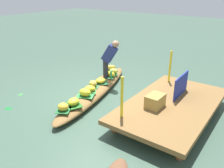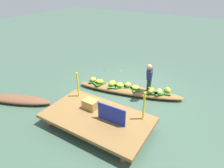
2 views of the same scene
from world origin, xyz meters
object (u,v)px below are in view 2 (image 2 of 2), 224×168
object	(u,v)px
banana_bunch_1	(168,90)
banana_bunch_6	(136,87)
banana_bunch_4	(112,83)
produce_crate	(90,104)
banana_bunch_0	(128,85)
water_bottle	(149,90)
vendor_boat	(129,90)
banana_bunch_2	(151,90)
market_banner	(111,114)
moored_boat	(16,99)
banana_bunch_3	(100,81)
banana_bunch_5	(159,91)
vendor_person	(149,76)
banana_bunch_7	(93,79)
banana_bunch_8	(120,85)

from	to	relation	value
banana_bunch_1	banana_bunch_6	world-z (taller)	banana_bunch_1
banana_bunch_4	produce_crate	bearing A→B (deg)	99.75
banana_bunch_0	water_bottle	xyz separation A→B (m)	(-0.87, -0.00, 0.02)
vendor_boat	produce_crate	distance (m)	2.07
banana_bunch_2	market_banner	size ratio (longest dim) A/B	0.35
vendor_boat	moored_boat	distance (m)	4.16
banana_bunch_2	banana_bunch_3	bearing A→B (deg)	11.20
banana_bunch_5	produce_crate	size ratio (longest dim) A/B	0.60
banana_bunch_6	market_banner	distance (m)	2.31
moored_boat	vendor_person	size ratio (longest dim) A/B	2.26
banana_bunch_6	water_bottle	bearing A→B (deg)	-179.33
water_bottle	market_banner	world-z (taller)	market_banner
vendor_boat	banana_bunch_2	bearing A→B (deg)	172.28
banana_bunch_0	produce_crate	world-z (taller)	produce_crate
banana_bunch_3	market_banner	xyz separation A→B (m)	(-1.75, 1.94, 0.30)
banana_bunch_7	produce_crate	xyz separation A→B (m)	(-1.17, 1.71, 0.18)
vendor_boat	banana_bunch_4	xyz separation A→B (m)	(0.64, 0.19, 0.22)
vendor_person	banana_bunch_5	bearing A→B (deg)	-161.38
water_bottle	banana_bunch_5	bearing A→B (deg)	-154.82
vendor_boat	water_bottle	bearing A→B (deg)	167.99
banana_bunch_6	banana_bunch_8	distance (m)	0.63
banana_bunch_2	banana_bunch_0	bearing A→B (deg)	4.31
moored_boat	banana_bunch_3	xyz separation A→B (m)	(-2.01, -2.40, 0.21)
vendor_person	market_banner	distance (m)	2.33
moored_boat	banana_bunch_8	size ratio (longest dim) A/B	8.91
vendor_person	vendor_boat	bearing A→B (deg)	4.53
banana_bunch_6	banana_bunch_7	bearing A→B (deg)	10.31
banana_bunch_0	market_banner	xyz separation A→B (m)	(-0.65, 2.27, 0.30)
moored_boat	banana_bunch_5	distance (m)	5.20
vendor_boat	banana_bunch_1	xyz separation A→B (m)	(-1.38, -0.45, 0.21)
banana_bunch_5	banana_bunch_8	world-z (taller)	banana_bunch_5
banana_bunch_5	produce_crate	distance (m)	2.66
banana_bunch_5	vendor_boat	bearing A→B (deg)	9.52
banana_bunch_2	banana_bunch_3	size ratio (longest dim) A/B	0.98
banana_bunch_0	vendor_person	size ratio (longest dim) A/B	0.19
banana_bunch_0	market_banner	world-z (taller)	market_banner
banana_bunch_5	vendor_person	size ratio (longest dim) A/B	0.23
banana_bunch_3	banana_bunch_2	bearing A→B (deg)	-168.80
banana_bunch_7	water_bottle	world-z (taller)	water_bottle
banana_bunch_3	banana_bunch_8	world-z (taller)	banana_bunch_3
moored_boat	banana_bunch_0	world-z (taller)	banana_bunch_0
water_bottle	vendor_person	bearing A→B (deg)	-31.48
vendor_boat	banana_bunch_0	distance (m)	0.23
banana_bunch_3	produce_crate	size ratio (longest dim) A/B	0.71
banana_bunch_3	banana_bunch_1	bearing A→B (deg)	-163.50
banana_bunch_1	moored_boat	bearing A→B (deg)	34.73
banana_bunch_1	banana_bunch_3	bearing A→B (deg)	16.50
banana_bunch_1	water_bottle	world-z (taller)	water_bottle
banana_bunch_3	banana_bunch_7	world-z (taller)	banana_bunch_7
produce_crate	banana_bunch_5	bearing A→B (deg)	-123.85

